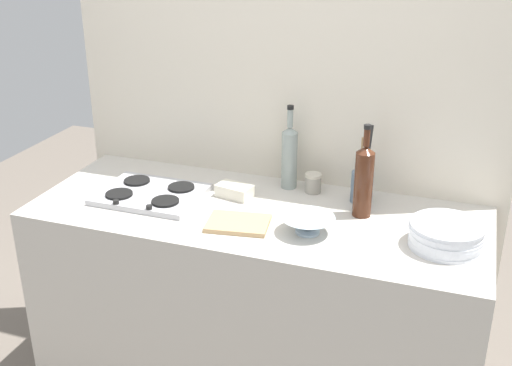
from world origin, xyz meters
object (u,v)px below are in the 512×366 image
wine_bottle_mid_left (289,156)px  utensil_crock (362,186)px  stovetop_hob (151,194)px  wine_bottle_leftmost (364,180)px  mixing_bowl (308,224)px  condiment_jar_front (313,183)px  plate_stack (446,235)px  cutting_board (238,223)px  butter_dish (234,191)px

wine_bottle_mid_left → utensil_crock: wine_bottle_mid_left is taller
stovetop_hob → wine_bottle_leftmost: (0.86, 0.12, 0.13)m
mixing_bowl → condiment_jar_front: size_ratio=2.41×
plate_stack → cutting_board: size_ratio=1.14×
mixing_bowl → butter_dish: size_ratio=1.39×
wine_bottle_mid_left → utensil_crock: (0.32, -0.04, -0.07)m
wine_bottle_mid_left → cutting_board: (-0.08, -0.41, -0.13)m
mixing_bowl → cutting_board: mixing_bowl is taller
mixing_bowl → cutting_board: size_ratio=0.86×
plate_stack → condiment_jar_front: bearing=151.6°
wine_bottle_mid_left → mixing_bowl: wine_bottle_mid_left is taller
utensil_crock → condiment_jar_front: 0.21m
stovetop_hob → butter_dish: bearing=20.2°
stovetop_hob → wine_bottle_leftmost: bearing=8.0°
wine_bottle_leftmost → utensil_crock: 0.15m
butter_dish → cutting_board: butter_dish is taller
butter_dish → cutting_board: bearing=-66.0°
butter_dish → utensil_crock: 0.52m
utensil_crock → stovetop_hob: bearing=-163.5°
wine_bottle_mid_left → cutting_board: 0.44m
plate_stack → wine_bottle_mid_left: bearing=154.5°
wine_bottle_mid_left → butter_dish: 0.28m
plate_stack → cutting_board: (-0.75, -0.09, -0.04)m
stovetop_hob → utensil_crock: (0.83, 0.25, 0.06)m
plate_stack → utensil_crock: size_ratio=0.82×
condiment_jar_front → stovetop_hob: bearing=-156.4°
cutting_board → mixing_bowl: bearing=6.8°
plate_stack → butter_dish: bearing=169.9°
stovetop_hob → wine_bottle_mid_left: 0.60m
plate_stack → cutting_board: plate_stack is taller
wine_bottle_leftmost → butter_dish: size_ratio=2.56×
wine_bottle_leftmost → mixing_bowl: size_ratio=1.85×
wine_bottle_leftmost → cutting_board: 0.51m
condiment_jar_front → wine_bottle_mid_left: bearing=171.0°
utensil_crock → wine_bottle_mid_left: bearing=172.5°
utensil_crock → cutting_board: 0.55m
mixing_bowl → condiment_jar_front: 0.37m
mixing_bowl → butter_dish: 0.43m
utensil_crock → wine_bottle_leftmost: bearing=-79.0°
stovetop_hob → plate_stack: (1.18, -0.03, 0.03)m
mixing_bowl → butter_dish: mixing_bowl is taller
wine_bottle_leftmost → stovetop_hob: bearing=-172.0°
mixing_bowl → utensil_crock: (0.14, 0.34, 0.03)m
butter_dish → condiment_jar_front: condiment_jar_front is taller
plate_stack → mixing_bowl: size_ratio=1.32×
butter_dish → condiment_jar_front: bearing=27.1°
butter_dish → wine_bottle_mid_left: bearing=42.5°
stovetop_hob → condiment_jar_front: size_ratio=5.05×
stovetop_hob → utensil_crock: size_ratio=1.30×
plate_stack → condiment_jar_front: plate_stack is taller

